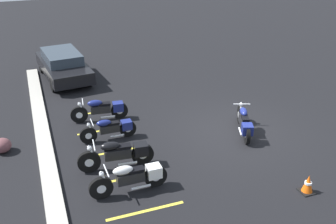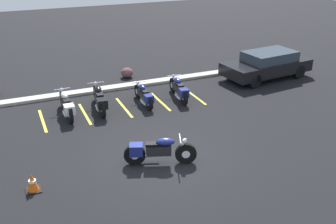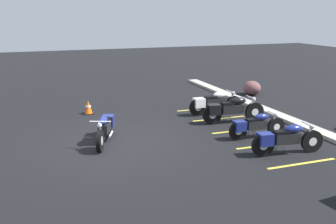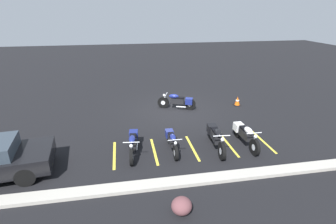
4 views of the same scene
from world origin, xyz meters
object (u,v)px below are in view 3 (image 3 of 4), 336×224
Objects in this scene: motorcycle_navy_featured at (105,127)px; traffic_cone at (88,108)px; parked_bike_1 at (231,110)px; parked_bike_3 at (285,139)px; landscape_rock_1 at (252,88)px; parked_bike_2 at (255,125)px; parked_bike_0 at (213,103)px.

motorcycle_navy_featured reaches higher than traffic_cone.
parked_bike_1 reaches higher than parked_bike_3.
landscape_rock_1 is (-3.94, 3.30, -0.15)m from parked_bike_1.
landscape_rock_1 is 1.67× the size of traffic_cone.
parked_bike_2 is 0.92× the size of parked_bike_3.
traffic_cone is (0.96, -7.85, -0.08)m from landscape_rock_1.
parked_bike_0 is 1.13× the size of parked_bike_2.
parked_bike_1 is at bearing -39.99° from landscape_rock_1.
parked_bike_2 is at bearing -92.18° from parked_bike_0.
motorcycle_navy_featured is at bearing -168.17° from parked_bike_1.
parked_bike_0 reaches higher than parked_bike_3.
parked_bike_3 is at bearing -90.56° from parked_bike_2.
parked_bike_2 is at bearing 42.76° from traffic_cone.
parked_bike_0 is at bearing 88.37° from parked_bike_2.
motorcycle_navy_featured is 9.08m from landscape_rock_1.
parked_bike_1 is 3.33m from parked_bike_3.
parked_bike_0 reaches higher than traffic_cone.
landscape_rock_1 is (-4.49, 7.89, -0.12)m from motorcycle_navy_featured.
landscape_rock_1 is at bearing 70.98° from parked_bike_3.
parked_bike_3 is at bearing 34.84° from traffic_cone.
parked_bike_1 is at bearing 117.58° from motorcycle_navy_featured.
traffic_cone is at bearing 132.88° from parked_bike_2.
motorcycle_navy_featured is 0.89× the size of parked_bike_1.
parked_bike_2 is 3.64× the size of traffic_cone.
parked_bike_0 is at bearing 69.27° from traffic_cone.
landscape_rock_1 is at bearing 38.11° from parked_bike_0.
motorcycle_navy_featured is 3.84× the size of traffic_cone.
parked_bike_1 is 1.80m from parked_bike_2.
motorcycle_navy_featured reaches higher than parked_bike_2.
parked_bike_3 is at bearing -25.43° from landscape_rock_1.
landscape_rock_1 is at bearing 96.96° from traffic_cone.
parked_bike_1 is 5.14m from landscape_rock_1.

